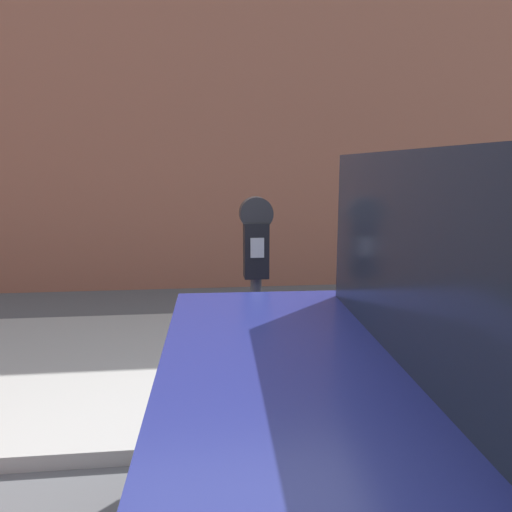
% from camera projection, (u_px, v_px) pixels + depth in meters
% --- Properties ---
extents(sidewalk, '(24.00, 2.80, 0.10)m').
position_uv_depth(sidewalk, '(271.00, 361.00, 4.46)').
color(sidewalk, '#9E9B96').
rests_on(sidewalk, ground_plane).
extents(building_facade, '(24.00, 0.30, 4.78)m').
position_uv_depth(building_facade, '(241.00, 122.00, 7.12)').
color(building_facade, '#935642').
rests_on(building_facade, ground_plane).
extents(parking_meter, '(0.21, 0.15, 1.48)m').
position_uv_depth(parking_meter, '(256.00, 269.00, 3.22)').
color(parking_meter, '#2D2D30').
rests_on(parking_meter, sidewalk).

